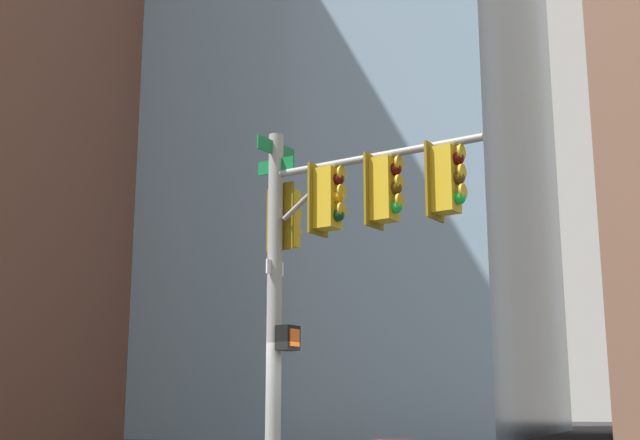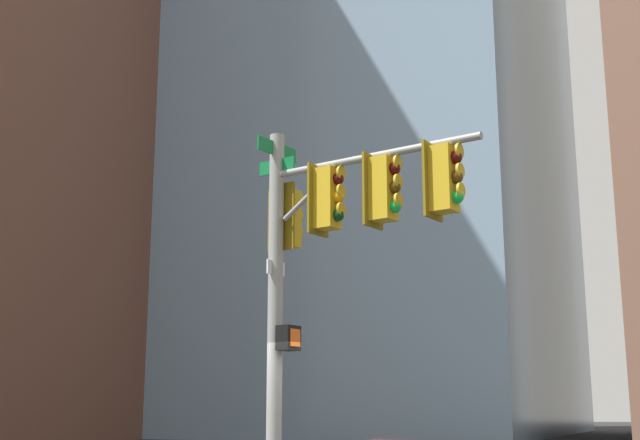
# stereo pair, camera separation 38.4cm
# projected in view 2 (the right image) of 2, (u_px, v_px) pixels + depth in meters

# --- Properties ---
(signal_pole_assembly) EXTENTS (1.48, 4.07, 6.04)m
(signal_pole_assembly) POSITION_uv_depth(u_px,v_px,m) (328.00, 237.00, 13.83)
(signal_pole_assembly) COLOR gray
(signal_pole_assembly) RESTS_ON ground_plane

